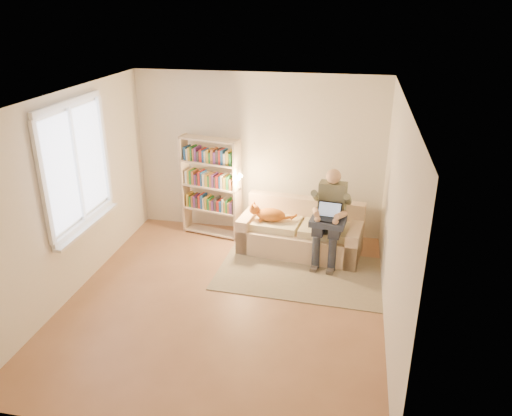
% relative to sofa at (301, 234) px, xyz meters
% --- Properties ---
extents(floor, '(4.50, 4.50, 0.00)m').
position_rel_sofa_xyz_m(floor, '(-0.80, -1.60, -0.28)').
color(floor, '#906041').
rests_on(floor, ground).
extents(ceiling, '(4.00, 4.50, 0.02)m').
position_rel_sofa_xyz_m(ceiling, '(-0.80, -1.60, 2.32)').
color(ceiling, white).
rests_on(ceiling, wall_back).
extents(wall_left, '(0.02, 4.50, 2.60)m').
position_rel_sofa_xyz_m(wall_left, '(-2.80, -1.60, 1.02)').
color(wall_left, silver).
rests_on(wall_left, floor).
extents(wall_right, '(0.02, 4.50, 2.60)m').
position_rel_sofa_xyz_m(wall_right, '(1.20, -1.60, 1.02)').
color(wall_right, silver).
rests_on(wall_right, floor).
extents(wall_back, '(4.00, 0.02, 2.60)m').
position_rel_sofa_xyz_m(wall_back, '(-0.80, 0.65, 1.02)').
color(wall_back, silver).
rests_on(wall_back, floor).
extents(wall_front, '(4.00, 0.02, 2.60)m').
position_rel_sofa_xyz_m(wall_front, '(-0.80, -3.85, 1.02)').
color(wall_front, silver).
rests_on(wall_front, floor).
extents(window, '(0.12, 1.52, 1.69)m').
position_rel_sofa_xyz_m(window, '(-2.74, -1.40, 1.09)').
color(window, white).
rests_on(window, wall_left).
extents(sofa, '(1.91, 1.03, 0.77)m').
position_rel_sofa_xyz_m(sofa, '(0.00, 0.00, 0.00)').
color(sofa, beige).
rests_on(sofa, floor).
extents(person, '(0.46, 0.67, 1.38)m').
position_rel_sofa_xyz_m(person, '(0.43, -0.20, 0.49)').
color(person, '#6C705A').
rests_on(person, sofa).
extents(cat, '(0.68, 0.28, 0.24)m').
position_rel_sofa_xyz_m(cat, '(-0.46, -0.06, 0.32)').
color(cat, orange).
rests_on(cat, sofa).
extents(blanket, '(0.53, 0.46, 0.09)m').
position_rel_sofa_xyz_m(blanket, '(0.40, -0.33, 0.40)').
color(blanket, '#293249').
rests_on(blanket, person).
extents(laptop, '(0.37, 0.34, 0.28)m').
position_rel_sofa_xyz_m(laptop, '(0.40, -0.32, 0.49)').
color(laptop, black).
rests_on(laptop, blanket).
extents(bookshelf, '(1.07, 0.51, 1.64)m').
position_rel_sofa_xyz_m(bookshelf, '(-1.50, 0.30, 0.62)').
color(bookshelf, beige).
rests_on(bookshelf, floor).
extents(rug, '(2.51, 1.55, 0.01)m').
position_rel_sofa_xyz_m(rug, '(0.14, -0.73, -0.27)').
color(rug, gray).
rests_on(rug, floor).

